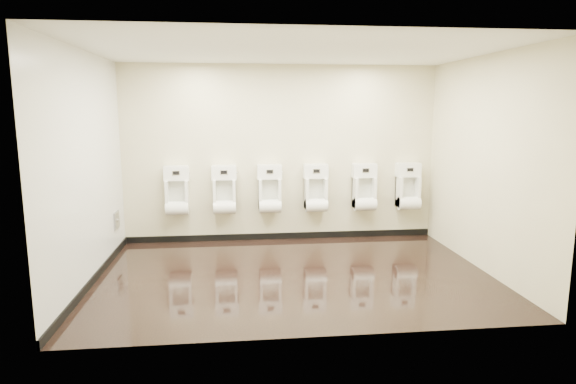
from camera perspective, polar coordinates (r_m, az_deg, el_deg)
name	(u,v)px	position (r m, az deg, el deg)	size (l,w,h in m)	color
ground	(294,274)	(6.31, 0.76, -9.71)	(5.00, 3.50, 0.00)	black
ceiling	(295,50)	(5.99, 0.83, 16.45)	(5.00, 3.50, 0.00)	silver
back_wall	(281,154)	(7.72, -0.81, 4.54)	(5.00, 0.02, 2.80)	beige
front_wall	(319,190)	(4.27, 3.68, 0.28)	(5.00, 0.02, 2.80)	beige
left_wall	(86,169)	(6.20, -22.82, 2.49)	(0.02, 3.50, 2.80)	beige
right_wall	(485,164)	(6.77, 22.34, 3.07)	(0.02, 3.50, 2.80)	beige
tile_overlay_left	(87,169)	(6.20, -22.77, 2.49)	(0.01, 3.50, 2.80)	white
skirting_back	(282,236)	(7.94, -0.78, -5.22)	(5.00, 0.02, 0.10)	black
skirting_left	(95,278)	(6.49, -21.92, -9.41)	(0.02, 3.50, 0.10)	black
access_panel	(117,220)	(7.49, -19.66, -3.18)	(0.04, 0.25, 0.25)	#9E9EA3
urinal_0	(177,194)	(7.69, -12.99, -0.24)	(0.40, 0.30, 0.74)	white
urinal_1	(224,193)	(7.63, -7.54, -0.14)	(0.40, 0.30, 0.74)	white
urinal_2	(270,192)	(7.65, -2.19, -0.04)	(0.40, 0.30, 0.74)	white
urinal_3	(316,191)	(7.74, 3.31, 0.06)	(0.40, 0.30, 0.74)	white
urinal_4	(364,191)	(7.91, 9.04, 0.17)	(0.40, 0.30, 0.74)	white
urinal_5	(408,190)	(8.13, 14.05, 0.26)	(0.40, 0.30, 0.74)	white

